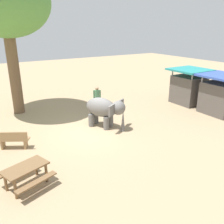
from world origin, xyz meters
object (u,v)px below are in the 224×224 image
(elephant, at_px, (105,109))
(market_stall_blue, at_px, (220,96))
(shade_tree_main, at_px, (5,3))
(wooden_bench, at_px, (13,139))
(market_stall_teal, at_px, (188,88))
(picnic_table_near, at_px, (26,172))
(person_handler, at_px, (97,97))

(elephant, height_order, market_stall_blue, market_stall_blue)
(elephant, relative_size, shade_tree_main, 0.27)
(wooden_bench, relative_size, market_stall_blue, 0.56)
(shade_tree_main, bearing_deg, wooden_bench, -14.21)
(market_stall_teal, bearing_deg, wooden_bench, -86.79)
(market_stall_blue, bearing_deg, picnic_table_near, -84.34)
(person_handler, distance_m, market_stall_teal, 6.75)
(market_stall_teal, bearing_deg, shade_tree_main, -112.03)
(wooden_bench, bearing_deg, person_handler, 55.05)
(market_stall_blue, bearing_deg, elephant, -104.44)
(elephant, xyz_separation_m, market_stall_blue, (1.92, 7.44, 0.07))
(shade_tree_main, height_order, wooden_bench, shade_tree_main)
(shade_tree_main, height_order, picnic_table_near, shade_tree_main)
(picnic_table_near, relative_size, market_stall_teal, 0.75)
(elephant, bearing_deg, picnic_table_near, -87.80)
(shade_tree_main, distance_m, market_stall_blue, 14.14)
(shade_tree_main, bearing_deg, picnic_table_near, -9.95)
(person_handler, xyz_separation_m, market_stall_teal, (2.07, 6.42, 0.19))
(person_handler, relative_size, market_stall_blue, 0.64)
(elephant, relative_size, picnic_table_near, 1.23)
(person_handler, bearing_deg, market_stall_blue, 78.30)
(shade_tree_main, distance_m, market_stall_teal, 13.04)
(market_stall_blue, bearing_deg, person_handler, -126.00)
(person_handler, height_order, market_stall_blue, market_stall_blue)
(wooden_bench, bearing_deg, elephant, 29.95)
(elephant, height_order, person_handler, elephant)
(elephant, xyz_separation_m, wooden_bench, (0.00, -4.85, -0.60))
(elephant, distance_m, picnic_table_near, 5.93)
(person_handler, distance_m, shade_tree_main, 7.64)
(elephant, relative_size, market_stall_blue, 0.92)
(elephant, bearing_deg, market_stall_teal, 65.23)
(shade_tree_main, relative_size, wooden_bench, 6.13)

